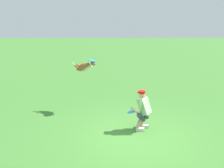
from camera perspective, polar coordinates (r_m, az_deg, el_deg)
name	(u,v)px	position (r m, az deg, el deg)	size (l,w,h in m)	color
ground_plane	(136,138)	(7.95, 5.27, -11.81)	(60.00, 60.00, 0.00)	#407A30
person	(143,109)	(8.21, 6.91, -5.58)	(0.71, 0.61, 1.29)	silver
dog	(84,67)	(9.63, -6.15, 3.85)	(0.97, 0.49, 0.51)	#935A2D
frisbee_flying	(92,61)	(9.42, -4.45, 5.21)	(0.26, 0.26, 0.02)	#2492DE
frisbee_held	(131,112)	(8.19, 4.21, -6.22)	(0.23, 0.23, 0.02)	#1983EE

